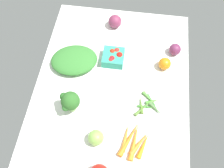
{
  "coord_description": "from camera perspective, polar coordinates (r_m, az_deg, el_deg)",
  "views": [
    {
      "loc": [
        61.54,
        8.45,
        113.35
      ],
      "look_at": [
        0.0,
        0.0,
        4.0
      ],
      "focal_mm": 41.02,
      "sensor_mm": 36.0,
      "label": 1
    }
  ],
  "objects": [
    {
      "name": "leafy_greens_clump",
      "position": [
        1.34,
        -8.44,
        5.32
      ],
      "size": [
        23.72,
        27.56,
        6.04
      ],
      "primitive_type": "ellipsoid",
      "rotation": [
        0.0,
        0.0,
        1.8
      ],
      "color": "#367C32",
      "rests_on": "tablecloth"
    },
    {
      "name": "heirloom_tomato_orange",
      "position": [
        1.33,
        11.66,
        4.46
      ],
      "size": [
        6.33,
        6.33,
        6.33
      ],
      "primitive_type": "sphere",
      "color": "orange",
      "rests_on": "tablecloth"
    },
    {
      "name": "okra_pile",
      "position": [
        1.23,
        8.11,
        -4.57
      ],
      "size": [
        13.77,
        13.57,
        1.99
      ],
      "color": "#547D44",
      "rests_on": "tablecloth"
    },
    {
      "name": "carrot_bunch",
      "position": [
        1.16,
        4.91,
        -12.53
      ],
      "size": [
        18.11,
        14.03,
        2.59
      ],
      "color": "orange",
      "rests_on": "tablecloth"
    },
    {
      "name": "broccoli_head",
      "position": [
        1.17,
        -9.41,
        -3.82
      ],
      "size": [
        9.18,
        9.47,
        12.48
      ],
      "color": "#A4D081",
      "rests_on": "tablecloth"
    },
    {
      "name": "berry_basket",
      "position": [
        1.33,
        0.36,
        6.03
      ],
      "size": [
        10.94,
        10.94,
        6.12
      ],
      "color": "teal",
      "rests_on": "tablecloth"
    },
    {
      "name": "red_onion_near_basket",
      "position": [
        1.4,
        13.86,
        7.49
      ],
      "size": [
        6.17,
        6.17,
        6.17
      ],
      "primitive_type": "sphere",
      "color": "#702C51",
      "rests_on": "tablecloth"
    },
    {
      "name": "tablecloth",
      "position": [
        1.28,
        -0.0,
        -0.66
      ],
      "size": [
        104.0,
        76.0,
        2.0
      ],
      "primitive_type": "cube",
      "color": "white",
      "rests_on": "ground"
    },
    {
      "name": "red_onion_center",
      "position": [
        1.48,
        0.66,
        13.78
      ],
      "size": [
        7.43,
        7.43,
        7.43
      ],
      "primitive_type": "sphere",
      "color": "#803150",
      "rests_on": "tablecloth"
    },
    {
      "name": "heirloom_tomato_green",
      "position": [
        1.13,
        -3.61,
        -11.84
      ],
      "size": [
        6.98,
        6.98,
        6.98
      ],
      "primitive_type": "sphere",
      "color": "#88BD52",
      "rests_on": "tablecloth"
    }
  ]
}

